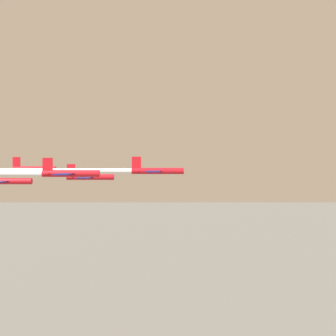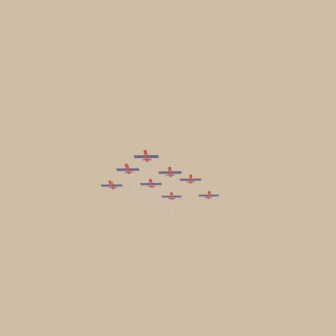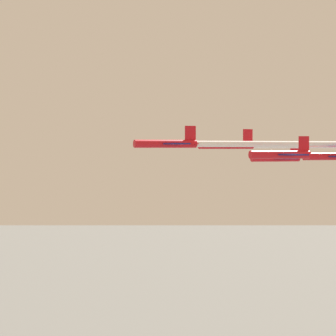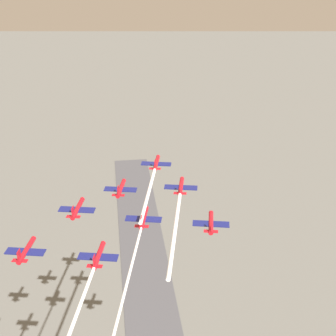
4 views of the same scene
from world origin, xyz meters
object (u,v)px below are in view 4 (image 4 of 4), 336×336
object	(u,v)px
jet_5	(211,223)
jet_2	(181,187)
jet_4	(144,218)
jet_7	(98,256)
jet_3	(77,209)
jet_6	(26,251)
jet_1	(121,189)
jet_0	(156,163)

from	to	relation	value
jet_5	jet_2	bearing A→B (deg)	120.47
jet_4	jet_7	world-z (taller)	jet_4
jet_2	jet_4	world-z (taller)	jet_2
jet_3	jet_6	distance (m)	19.09
jet_3	jet_6	size ratio (longest dim) A/B	1.00
jet_5	jet_7	world-z (taller)	jet_5
jet_1	jet_2	bearing A→B (deg)	0.00
jet_0	jet_5	size ratio (longest dim) A/B	1.00
jet_3	jet_5	world-z (taller)	jet_3
jet_3	jet_5	distance (m)	38.13
jet_0	jet_4	world-z (taller)	jet_0
jet_3	jet_6	world-z (taller)	jet_3
jet_0	jet_7	world-z (taller)	jet_0
jet_6	jet_3	bearing A→B (deg)	59.53
jet_6	jet_7	distance (m)	19.03
jet_1	jet_6	xyz separation A→B (m)	(-36.67, -7.92, -1.92)
jet_1	jet_4	distance (m)	18.76
jet_0	jet_6	bearing A→B (deg)	-120.47
jet_4	jet_6	bearing A→B (deg)	-150.46
jet_0	jet_2	size ratio (longest dim) A/B	1.00
jet_0	jet_2	distance (m)	18.76
jet_2	jet_0	bearing A→B (deg)	120.47
jet_4	jet_7	xyz separation A→B (m)	(-18.34, -3.96, -1.88)
jet_4	jet_7	distance (m)	18.85
jet_5	jet_4	bearing A→B (deg)	-180.00
jet_2	jet_7	xyz separation A→B (m)	(-36.67, -7.92, -3.90)
jet_6	jet_1	bearing A→B (deg)	59.53
jet_1	jet_3	xyz separation A→B (m)	(-18.34, -3.96, 1.61)
jet_4	jet_5	bearing A→B (deg)	0.00
jet_1	jet_3	distance (m)	18.83
jet_1	jet_5	size ratio (longest dim) A/B	1.00
jet_5	jet_7	xyz separation A→B (m)	(-31.23, 10.03, -1.32)
jet_5	jet_7	distance (m)	32.82
jet_6	jet_2	bearing A→B (deg)	40.36
jet_0	jet_4	xyz separation A→B (m)	(-23.78, -21.91, -2.22)
jet_4	jet_6	world-z (taller)	jet_4
jet_5	jet_7	size ratio (longest dim) A/B	1.00
jet_2	jet_6	bearing A→B (deg)	-139.64
jet_4	jet_5	distance (m)	19.03
jet_2	jet_7	bearing A→B (deg)	-120.47
jet_7	jet_4	bearing A→B (deg)	59.53
jet_0	jet_2	bearing A→B (deg)	-59.53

